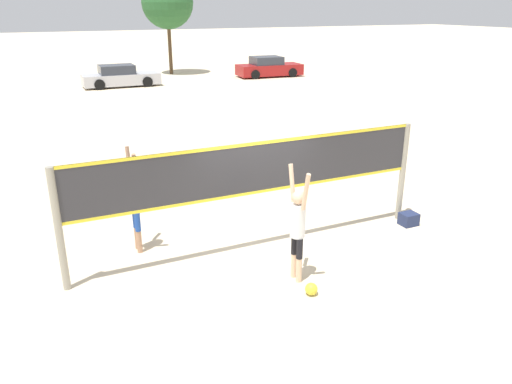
# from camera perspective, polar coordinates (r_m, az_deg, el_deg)

# --- Properties ---
(ground_plane) EXTENTS (200.00, 200.00, 0.00)m
(ground_plane) POSITION_cam_1_polar(r_m,az_deg,el_deg) (10.74, 0.00, -6.46)
(ground_plane) COLOR beige
(volleyball_net) EXTENTS (7.78, 0.14, 2.34)m
(volleyball_net) POSITION_cam_1_polar(r_m,az_deg,el_deg) (10.11, 0.00, 1.67)
(volleyball_net) COLOR gray
(volleyball_net) RESTS_ON ground_plane
(player_spiker) EXTENTS (0.28, 0.71, 2.21)m
(player_spiker) POSITION_cam_1_polar(r_m,az_deg,el_deg) (9.11, 4.79, -3.55)
(player_spiker) COLOR beige
(player_spiker) RESTS_ON ground_plane
(player_blocker) EXTENTS (0.28, 0.71, 2.21)m
(player_blocker) POSITION_cam_1_polar(r_m,az_deg,el_deg) (10.48, -13.72, -0.78)
(player_blocker) COLOR tan
(player_blocker) RESTS_ON ground_plane
(volleyball) EXTENTS (0.23, 0.23, 0.23)m
(volleyball) POSITION_cam_1_polar(r_m,az_deg,el_deg) (9.15, 6.34, -10.96)
(volleyball) COLOR yellow
(volleyball) RESTS_ON ground_plane
(gear_bag) EXTENTS (0.39, 0.33, 0.29)m
(gear_bag) POSITION_cam_1_polar(r_m,az_deg,el_deg) (12.32, 17.05, -2.97)
(gear_bag) COLOR navy
(gear_bag) RESTS_ON ground_plane
(parked_car_near) EXTENTS (4.76, 1.92, 1.36)m
(parked_car_near) POSITION_cam_1_polar(r_m,az_deg,el_deg) (33.59, -15.26, 12.58)
(parked_car_near) COLOR #B7B7BC
(parked_car_near) RESTS_ON ground_plane
(parked_car_mid) EXTENTS (4.76, 2.26, 1.43)m
(parked_car_mid) POSITION_cam_1_polar(r_m,az_deg,el_deg) (37.15, 1.46, 14.02)
(parked_car_mid) COLOR maroon
(parked_car_mid) RESTS_ON ground_plane
(tree_left_cluster) EXTENTS (3.72, 3.72, 6.92)m
(tree_left_cluster) POSITION_cam_1_polar(r_m,az_deg,el_deg) (39.01, -10.09, 20.53)
(tree_left_cluster) COLOR #4C3823
(tree_left_cluster) RESTS_ON ground_plane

